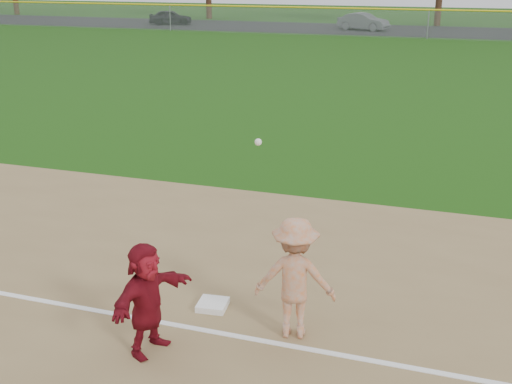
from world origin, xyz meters
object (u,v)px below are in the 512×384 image
(car_left, at_px, (171,17))
(base_runner, at_px, (147,299))
(first_base, at_px, (213,305))
(car_mid, at_px, (363,22))

(car_left, bearing_deg, base_runner, -175.33)
(first_base, bearing_deg, base_runner, -105.94)
(first_base, xyz_separation_m, car_mid, (-5.27, 45.32, 0.62))
(first_base, distance_m, car_left, 50.52)
(car_left, relative_size, car_mid, 0.91)
(base_runner, bearing_deg, first_base, -1.13)
(car_mid, bearing_deg, base_runner, -157.57)
(base_runner, xyz_separation_m, car_left, (-21.94, 46.61, -0.13))
(car_left, distance_m, car_mid, 17.05)
(car_mid, bearing_deg, first_base, -156.94)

